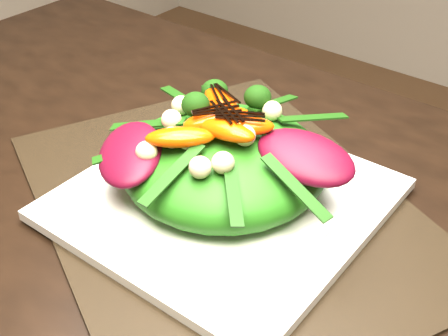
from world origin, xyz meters
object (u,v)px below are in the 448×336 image
Objects in this scene: salad_bowl at (224,188)px; lettuce_mound at (224,162)px; plate_base at (224,199)px; orange_segment at (213,116)px; placemat at (224,204)px.

salad_bowl is 0.03m from lettuce_mound.
lettuce_mound is (0.00, 0.00, 0.04)m from plate_base.
orange_segment is (-0.02, 0.01, 0.07)m from salad_bowl.
plate_base is at bearing -90.00° from salad_bowl.
placemat is at bearing 45.00° from plate_base.
plate_base is 4.50× the size of orange_segment.
plate_base is (-0.00, -0.00, 0.01)m from placemat.
lettuce_mound is (-0.00, 0.00, 0.05)m from placemat.
plate_base is 1.43× the size of lettuce_mound.
salad_bowl reaches higher than plate_base.
placemat is at bearing 0.00° from salad_bowl.
salad_bowl is at bearing -22.13° from orange_segment.
orange_segment is at bearing 157.87° from plate_base.
lettuce_mound is at bearing 0.00° from salad_bowl.
plate_base is 0.01m from salad_bowl.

